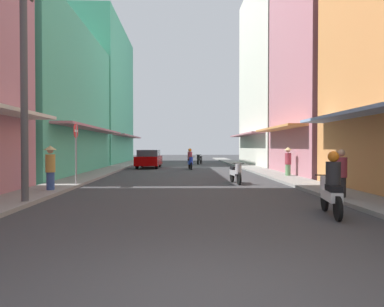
% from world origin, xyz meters
% --- Properties ---
extents(ground_plane, '(102.61, 102.61, 0.00)m').
position_xyz_m(ground_plane, '(0.00, 19.32, 0.00)').
color(ground_plane, '#38383A').
extents(sidewalk_left, '(1.67, 54.64, 0.12)m').
position_xyz_m(sidewalk_left, '(-5.29, 19.32, 0.06)').
color(sidewalk_left, gray).
rests_on(sidewalk_left, ground).
extents(sidewalk_right, '(1.67, 54.64, 0.12)m').
position_xyz_m(sidewalk_right, '(5.29, 19.32, 0.06)').
color(sidewalk_right, gray).
rests_on(sidewalk_right, ground).
extents(building_left_mid, '(7.05, 13.80, 9.21)m').
position_xyz_m(building_left_mid, '(-9.11, 18.17, 4.60)').
color(building_left_mid, '#4CB28C').
rests_on(building_left_mid, ground).
extents(building_left_far, '(7.05, 13.75, 13.95)m').
position_xyz_m(building_left_far, '(-9.12, 32.53, 6.97)').
color(building_left_far, '#4CB28C').
rests_on(building_left_far, ground).
extents(building_right_mid, '(7.05, 8.17, 12.92)m').
position_xyz_m(building_right_mid, '(9.12, 16.87, 6.46)').
color(building_right_mid, '#B7727F').
rests_on(building_right_mid, ground).
extents(building_right_far, '(7.05, 12.28, 16.51)m').
position_xyz_m(building_right_far, '(9.12, 27.45, 8.25)').
color(building_right_far, silver).
rests_on(building_right_far, ground).
extents(motorbike_blue, '(0.55, 1.81, 1.58)m').
position_xyz_m(motorbike_blue, '(0.48, 22.18, 0.70)').
color(motorbike_blue, black).
rests_on(motorbike_blue, ground).
extents(motorbike_silver, '(0.55, 1.81, 0.96)m').
position_xyz_m(motorbike_silver, '(2.29, 11.97, 0.50)').
color(motorbike_silver, black).
rests_on(motorbike_silver, ground).
extents(motorbike_black, '(0.70, 1.76, 0.96)m').
position_xyz_m(motorbike_black, '(1.60, 29.86, 0.50)').
color(motorbike_black, black).
rests_on(motorbike_black, ground).
extents(motorbike_white, '(0.59, 1.80, 1.58)m').
position_xyz_m(motorbike_white, '(3.44, 4.57, 0.70)').
color(motorbike_white, black).
rests_on(motorbike_white, ground).
extents(parked_car, '(1.93, 4.17, 1.45)m').
position_xyz_m(parked_car, '(-2.76, 24.00, 0.74)').
color(parked_car, '#8C0000').
rests_on(parked_car, ground).
extents(pedestrian_midway, '(0.44, 0.44, 1.67)m').
position_xyz_m(pedestrian_midway, '(5.63, 14.92, 0.94)').
color(pedestrian_midway, '#598C59').
rests_on(pedestrian_midway, ground).
extents(pedestrian_foreground, '(0.44, 0.44, 1.73)m').
position_xyz_m(pedestrian_foreground, '(-4.95, 8.97, 0.97)').
color(pedestrian_foreground, '#334C8C').
rests_on(pedestrian_foreground, ground).
extents(pedestrian_far, '(0.34, 0.34, 1.61)m').
position_xyz_m(pedestrian_far, '(4.77, 6.85, 0.80)').
color(pedestrian_far, '#262628').
rests_on(pedestrian_far, ground).
extents(utility_pole, '(0.20, 1.20, 6.69)m').
position_xyz_m(utility_pole, '(-4.70, 6.36, 3.42)').
color(utility_pole, '#4C4C4F').
rests_on(utility_pole, ground).
extents(street_sign_no_entry, '(0.07, 0.60, 2.65)m').
position_xyz_m(street_sign_no_entry, '(-4.60, 10.89, 1.72)').
color(street_sign_no_entry, gray).
rests_on(street_sign_no_entry, ground).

